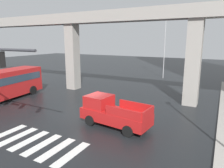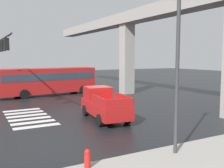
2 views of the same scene
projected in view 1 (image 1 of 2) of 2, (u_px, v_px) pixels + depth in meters
ground_plane at (89, 114)px, 17.25m from camera, size 120.00×120.00×0.00m
crosswalk_stripes at (36, 142)px, 12.46m from camera, size 6.05×2.80×0.01m
elevated_overpass at (124, 24)px, 21.50m from camera, size 55.26×1.85×9.15m
pickup_truck at (112, 112)px, 14.79m from camera, size 5.28×2.50×2.08m
flagpole at (166, 38)px, 32.22m from camera, size 1.16×0.12×11.07m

